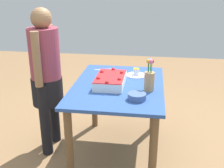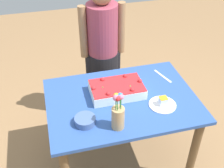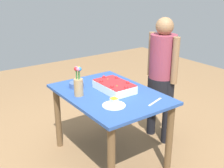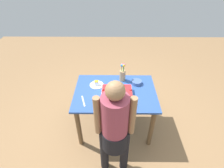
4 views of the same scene
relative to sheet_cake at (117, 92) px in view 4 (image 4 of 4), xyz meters
The scene contains 8 objects.
ground_plane 0.82m from the sheet_cake, 106.26° to the left, with size 8.00×8.00×0.00m, color #977049.
dining_table 0.20m from the sheet_cake, 106.26° to the left, with size 1.22×0.87×0.77m.
sheet_cake is the anchor object (origin of this frame).
serving_plate_with_slice 0.39m from the sheet_cake, 143.55° to the left, with size 0.22×0.22×0.08m.
cake_knife 0.49m from the sheet_cake, 163.48° to the right, with size 0.23×0.02×0.00m, color silver.
flower_vase 0.39m from the sheet_cake, 75.67° to the left, with size 0.09×0.09×0.30m.
fruit_bowl 0.42m from the sheet_cake, 41.08° to the left, with size 0.16×0.16×0.05m, color #48649A.
person_standing 0.66m from the sheet_cake, 92.87° to the right, with size 0.45×0.31×1.49m.
Camera 4 is at (-0.03, -2.01, 2.44)m, focal length 28.00 mm.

